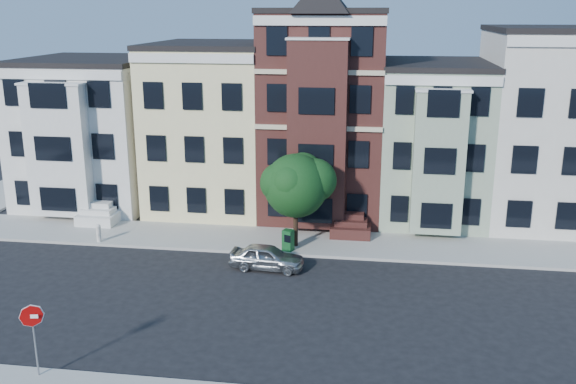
% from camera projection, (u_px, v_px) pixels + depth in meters
% --- Properties ---
extents(ground, '(120.00, 120.00, 0.00)m').
position_uv_depth(ground, '(293.00, 310.00, 27.01)').
color(ground, black).
extents(far_sidewalk, '(60.00, 4.00, 0.15)m').
position_uv_depth(far_sidewalk, '(313.00, 243.00, 34.61)').
color(far_sidewalk, '#9E9B93').
rests_on(far_sidewalk, ground).
extents(house_white, '(8.00, 9.00, 9.00)m').
position_uv_depth(house_white, '(95.00, 133.00, 41.67)').
color(house_white, silver).
rests_on(house_white, ground).
extents(house_yellow, '(7.00, 9.00, 10.00)m').
position_uv_depth(house_yellow, '(214.00, 128.00, 40.42)').
color(house_yellow, beige).
rests_on(house_yellow, ground).
extents(house_brown, '(7.00, 9.00, 12.00)m').
position_uv_depth(house_brown, '(325.00, 115.00, 39.18)').
color(house_brown, '#3D1B17').
rests_on(house_brown, ground).
extents(house_green, '(6.00, 9.00, 9.00)m').
position_uv_depth(house_green, '(432.00, 142.00, 38.69)').
color(house_green, '#92A488').
rests_on(house_green, ground).
extents(house_cream, '(8.00, 9.00, 11.00)m').
position_uv_depth(house_cream, '(555.00, 129.00, 37.44)').
color(house_cream, silver).
rests_on(house_cream, ground).
extents(street_tree, '(6.66, 6.66, 6.12)m').
position_uv_depth(street_tree, '(296.00, 190.00, 33.17)').
color(street_tree, '#174518').
rests_on(street_tree, far_sidewalk).
extents(parked_car, '(3.71, 1.73, 1.23)m').
position_uv_depth(parked_car, '(267.00, 257.00, 31.14)').
color(parked_car, '#A2A6AB').
rests_on(parked_car, ground).
extents(newspaper_box, '(0.63, 0.60, 1.12)m').
position_uv_depth(newspaper_box, '(288.00, 240.00, 33.14)').
color(newspaper_box, '#165626').
rests_on(newspaper_box, far_sidewalk).
extents(fire_hydrant, '(0.36, 0.36, 0.78)m').
position_uv_depth(fire_hydrant, '(99.00, 235.00, 34.45)').
color(fire_hydrant, beige).
rests_on(fire_hydrant, far_sidewalk).
extents(stop_sign, '(0.82, 0.25, 2.97)m').
position_uv_depth(stop_sign, '(34.00, 336.00, 21.53)').
color(stop_sign, '#B00606').
rests_on(stop_sign, near_sidewalk).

